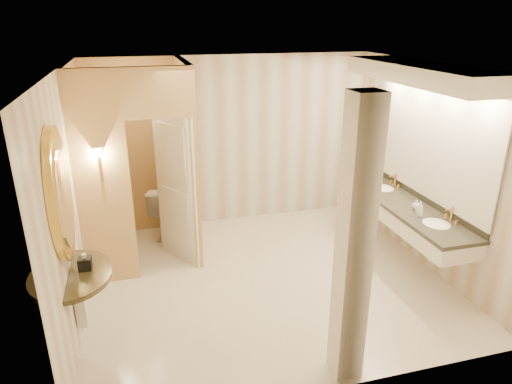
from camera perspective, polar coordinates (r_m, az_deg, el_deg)
The scene contains 16 objects.
floor at distance 6.12m, azimuth 1.26°, elevation -10.73°, with size 4.50×4.50×0.00m, color silver.
ceiling at distance 5.23m, azimuth 1.51°, elevation 15.29°, with size 4.50×4.50×0.00m, color white.
wall_back at distance 7.39m, azimuth -3.04°, elevation 6.31°, with size 4.50×0.02×2.70m, color beige.
wall_front at distance 3.83m, azimuth 9.95°, elevation -8.60°, with size 4.50×0.02×2.70m, color beige.
wall_left at distance 5.39m, azimuth -22.26°, elevation -0.96°, with size 0.02×4.00×2.70m, color beige.
wall_right at distance 6.51m, azimuth 20.77°, elevation 2.91°, with size 0.02×4.00×2.70m, color beige.
toilet_closet at distance 6.24m, azimuth -11.19°, elevation 3.51°, with size 1.50×1.55×2.70m.
wall_sconce at distance 5.64m, azimuth -19.08°, elevation 4.53°, with size 0.14×0.14×0.42m.
vanity at distance 6.24m, azimuth 19.35°, elevation 5.02°, with size 0.75×2.58×2.09m.
console_shelf at distance 4.68m, azimuth -22.73°, elevation -4.39°, with size 0.99×0.99×1.94m.
pillar at distance 4.09m, azimuth 12.19°, elevation -6.71°, with size 0.26×0.26×2.70m, color silver.
tissue_box at distance 4.88m, azimuth -20.59°, elevation -8.35°, with size 0.13×0.13×0.13m, color black.
toilet at distance 7.26m, azimuth -10.89°, elevation -2.12°, with size 0.46×0.82×0.83m, color white.
soap_bottle_a at distance 6.21m, azimuth 19.68°, elevation -1.84°, with size 0.06×0.06×0.13m, color beige.
soap_bottle_b at distance 6.30m, azimuth 19.36°, elevation -1.49°, with size 0.10×0.10×0.13m, color silver.
soap_bottle_c at distance 6.09m, azimuth 19.82°, elevation -1.98°, with size 0.07×0.07×0.19m, color #C6B28C.
Camera 1 is at (-1.49, -4.99, 3.22)m, focal length 32.00 mm.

